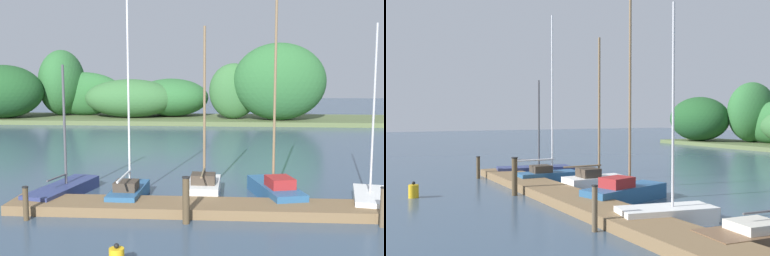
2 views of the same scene
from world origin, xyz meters
The scene contains 10 objects.
dock_pier centered at (0.00, 10.48, 0.17)m, with size 19.55×1.80×0.35m.
far_shore centered at (-6.49, 40.23, 2.70)m, with size 54.75×9.11×7.39m.
sailboat_0 centered at (-8.46, 12.37, 0.29)m, with size 2.02×4.35×5.22m.
sailboat_1 centered at (-5.76, 11.90, 0.40)m, with size 1.17×3.48×8.17m.
sailboat_2 centered at (-2.92, 12.87, 0.43)m, with size 1.29×3.11×6.71m.
sailboat_3 centered at (-0.14, 12.55, 0.44)m, with size 2.06×4.06×7.83m.
sailboat_4 centered at (3.28, 11.75, 0.33)m, with size 1.75×3.27×6.68m.
mooring_piling_0 centered at (-8.71, 9.17, 0.59)m, with size 0.21×0.21×1.16m.
mooring_piling_1 centered at (-3.33, 9.20, 0.79)m, with size 0.26×0.26×1.57m.
mooring_piling_2 centered at (2.97, 9.28, 0.67)m, with size 0.18×0.18×1.32m.
Camera 1 is at (-2.01, -6.32, 5.06)m, focal length 45.84 mm.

